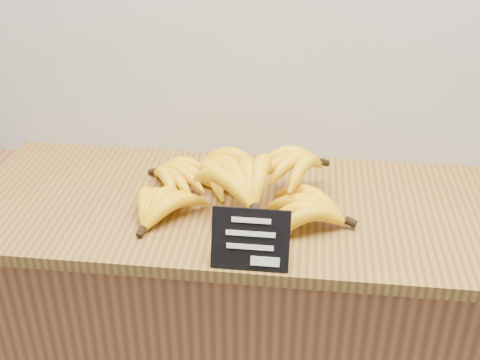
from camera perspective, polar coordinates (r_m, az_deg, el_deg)
The scene contains 4 objects.
counter at distance 1.76m, azimuth 0.19°, elevation -15.40°, with size 1.46×0.50×0.90m, color brown.
counter_top at distance 1.46m, azimuth 0.23°, elevation -2.57°, with size 1.32×0.54×0.03m, color olive.
chalkboard_sign at distance 1.22m, azimuth 0.99°, elevation -5.67°, with size 0.16×0.01×0.13m, color black.
banana_pile at distance 1.42m, azimuth -0.36°, elevation -0.38°, with size 0.56×0.42×0.13m.
Camera 1 is at (0.10, 1.53, 1.71)m, focal length 45.00 mm.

